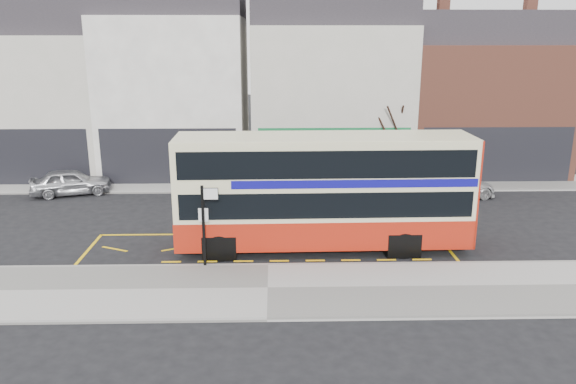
{
  "coord_description": "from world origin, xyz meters",
  "views": [
    {
      "loc": [
        0.26,
        -18.97,
        8.05
      ],
      "look_at": [
        0.76,
        2.0,
        2.15
      ],
      "focal_mm": 35.0,
      "sensor_mm": 36.0,
      "label": 1
    }
  ],
  "objects_px": {
    "double_decker_bus": "(324,190)",
    "car_silver": "(71,182)",
    "bus_stop_post": "(205,218)",
    "car_white": "(453,186)",
    "car_grey": "(238,180)",
    "street_tree_right": "(388,114)"
  },
  "relations": [
    {
      "from": "double_decker_bus",
      "to": "street_tree_right",
      "type": "bearing_deg",
      "value": 65.71
    },
    {
      "from": "car_grey",
      "to": "street_tree_right",
      "type": "xyz_separation_m",
      "value": [
        8.12,
        2.27,
        3.08
      ]
    },
    {
      "from": "bus_stop_post",
      "to": "car_grey",
      "type": "distance_m",
      "value": 9.68
    },
    {
      "from": "double_decker_bus",
      "to": "car_grey",
      "type": "bearing_deg",
      "value": 115.58
    },
    {
      "from": "bus_stop_post",
      "to": "street_tree_right",
      "type": "xyz_separation_m",
      "value": [
        8.63,
        11.86,
        1.94
      ]
    },
    {
      "from": "car_silver",
      "to": "car_white",
      "type": "height_order",
      "value": "car_silver"
    },
    {
      "from": "bus_stop_post",
      "to": "street_tree_right",
      "type": "relative_size",
      "value": 0.52
    },
    {
      "from": "car_grey",
      "to": "car_white",
      "type": "height_order",
      "value": "car_grey"
    },
    {
      "from": "car_grey",
      "to": "car_white",
      "type": "bearing_deg",
      "value": -108.87
    },
    {
      "from": "double_decker_bus",
      "to": "car_silver",
      "type": "height_order",
      "value": "double_decker_bus"
    },
    {
      "from": "street_tree_right",
      "to": "bus_stop_post",
      "type": "bearing_deg",
      "value": -126.03
    },
    {
      "from": "car_white",
      "to": "bus_stop_post",
      "type": "bearing_deg",
      "value": 114.94
    },
    {
      "from": "double_decker_bus",
      "to": "car_grey",
      "type": "relative_size",
      "value": 2.4
    },
    {
      "from": "double_decker_bus",
      "to": "car_silver",
      "type": "bearing_deg",
      "value": 146.77
    },
    {
      "from": "car_silver",
      "to": "street_tree_right",
      "type": "relative_size",
      "value": 0.71
    },
    {
      "from": "bus_stop_post",
      "to": "car_white",
      "type": "distance_m",
      "value": 14.5
    },
    {
      "from": "bus_stop_post",
      "to": "car_white",
      "type": "relative_size",
      "value": 0.67
    },
    {
      "from": "double_decker_bus",
      "to": "bus_stop_post",
      "type": "bearing_deg",
      "value": -156.88
    },
    {
      "from": "car_silver",
      "to": "car_white",
      "type": "xyz_separation_m",
      "value": [
        19.65,
        -1.08,
        -0.05
      ]
    },
    {
      "from": "bus_stop_post",
      "to": "double_decker_bus",
      "type": "bearing_deg",
      "value": 23.98
    },
    {
      "from": "double_decker_bus",
      "to": "car_grey",
      "type": "distance_m",
      "value": 8.71
    },
    {
      "from": "double_decker_bus",
      "to": "street_tree_right",
      "type": "relative_size",
      "value": 1.97
    }
  ]
}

